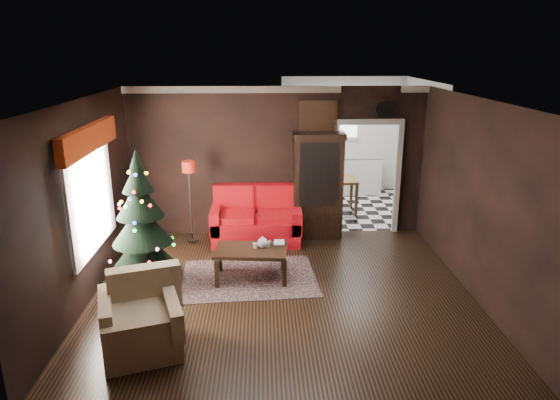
{
  "coord_description": "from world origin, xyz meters",
  "views": [
    {
      "loc": [
        -0.27,
        -6.59,
        3.46
      ],
      "look_at": [
        0.0,
        0.9,
        1.15
      ],
      "focal_mm": 31.84,
      "sensor_mm": 36.0,
      "label": 1
    }
  ],
  "objects_px": {
    "armchair": "(140,316)",
    "coffee_table": "(251,264)",
    "floor_lamp": "(190,202)",
    "christmas_tree": "(141,221)",
    "kitchen_table": "(340,195)",
    "teapot": "(262,242)",
    "curio_cabinet": "(318,188)",
    "wall_clock": "(384,109)",
    "loveseat": "(256,216)"
  },
  "relations": [
    {
      "from": "loveseat",
      "to": "christmas_tree",
      "type": "height_order",
      "value": "christmas_tree"
    },
    {
      "from": "armchair",
      "to": "coffee_table",
      "type": "height_order",
      "value": "armchair"
    },
    {
      "from": "christmas_tree",
      "to": "wall_clock",
      "type": "bearing_deg",
      "value": 28.79
    },
    {
      "from": "floor_lamp",
      "to": "kitchen_table",
      "type": "distance_m",
      "value": 3.5
    },
    {
      "from": "teapot",
      "to": "kitchen_table",
      "type": "relative_size",
      "value": 0.24
    },
    {
      "from": "coffee_table",
      "to": "wall_clock",
      "type": "bearing_deg",
      "value": 39.49
    },
    {
      "from": "floor_lamp",
      "to": "armchair",
      "type": "bearing_deg",
      "value": -92.83
    },
    {
      "from": "armchair",
      "to": "coffee_table",
      "type": "xyz_separation_m",
      "value": [
        1.26,
        1.86,
        -0.2
      ]
    },
    {
      "from": "christmas_tree",
      "to": "kitchen_table",
      "type": "distance_m",
      "value": 4.91
    },
    {
      "from": "coffee_table",
      "to": "teapot",
      "type": "distance_m",
      "value": 0.38
    },
    {
      "from": "coffee_table",
      "to": "kitchen_table",
      "type": "distance_m",
      "value": 3.74
    },
    {
      "from": "coffee_table",
      "to": "floor_lamp",
      "type": "bearing_deg",
      "value": 127.49
    },
    {
      "from": "floor_lamp",
      "to": "teapot",
      "type": "bearing_deg",
      "value": -47.38
    },
    {
      "from": "loveseat",
      "to": "curio_cabinet",
      "type": "xyz_separation_m",
      "value": [
        1.15,
        0.22,
        0.45
      ]
    },
    {
      "from": "coffee_table",
      "to": "wall_clock",
      "type": "relative_size",
      "value": 3.43
    },
    {
      "from": "floor_lamp",
      "to": "loveseat",
      "type": "bearing_deg",
      "value": 7.6
    },
    {
      "from": "wall_clock",
      "to": "loveseat",
      "type": "bearing_deg",
      "value": -170.34
    },
    {
      "from": "loveseat",
      "to": "armchair",
      "type": "height_order",
      "value": "loveseat"
    },
    {
      "from": "coffee_table",
      "to": "christmas_tree",
      "type": "bearing_deg",
      "value": -172.63
    },
    {
      "from": "teapot",
      "to": "wall_clock",
      "type": "xyz_separation_m",
      "value": [
        2.23,
        1.94,
        1.79
      ]
    },
    {
      "from": "armchair",
      "to": "curio_cabinet",
      "type": "bearing_deg",
      "value": 38.26
    },
    {
      "from": "christmas_tree",
      "to": "kitchen_table",
      "type": "bearing_deg",
      "value": 45.03
    },
    {
      "from": "loveseat",
      "to": "floor_lamp",
      "type": "distance_m",
      "value": 1.22
    },
    {
      "from": "curio_cabinet",
      "to": "coffee_table",
      "type": "xyz_separation_m",
      "value": [
        -1.21,
        -1.81,
        -0.69
      ]
    },
    {
      "from": "coffee_table",
      "to": "kitchen_table",
      "type": "height_order",
      "value": "kitchen_table"
    },
    {
      "from": "floor_lamp",
      "to": "coffee_table",
      "type": "distance_m",
      "value": 1.89
    },
    {
      "from": "armchair",
      "to": "kitchen_table",
      "type": "xyz_separation_m",
      "value": [
        3.13,
        5.1,
        -0.09
      ]
    },
    {
      "from": "curio_cabinet",
      "to": "floor_lamp",
      "type": "xyz_separation_m",
      "value": [
        -2.31,
        -0.38,
        -0.12
      ]
    },
    {
      "from": "christmas_tree",
      "to": "teapot",
      "type": "bearing_deg",
      "value": 8.03
    },
    {
      "from": "loveseat",
      "to": "curio_cabinet",
      "type": "distance_m",
      "value": 1.25
    },
    {
      "from": "floor_lamp",
      "to": "armchair",
      "type": "relative_size",
      "value": 1.57
    },
    {
      "from": "wall_clock",
      "to": "kitchen_table",
      "type": "bearing_deg",
      "value": 113.75
    },
    {
      "from": "floor_lamp",
      "to": "wall_clock",
      "type": "relative_size",
      "value": 4.59
    },
    {
      "from": "christmas_tree",
      "to": "teapot",
      "type": "xyz_separation_m",
      "value": [
        1.75,
        0.25,
        -0.46
      ]
    },
    {
      "from": "armchair",
      "to": "kitchen_table",
      "type": "height_order",
      "value": "armchair"
    },
    {
      "from": "curio_cabinet",
      "to": "christmas_tree",
      "type": "height_order",
      "value": "christmas_tree"
    },
    {
      "from": "coffee_table",
      "to": "loveseat",
      "type": "bearing_deg",
      "value": 87.73
    },
    {
      "from": "curio_cabinet",
      "to": "wall_clock",
      "type": "relative_size",
      "value": 5.94
    },
    {
      "from": "floor_lamp",
      "to": "coffee_table",
      "type": "relative_size",
      "value": 1.34
    },
    {
      "from": "curio_cabinet",
      "to": "armchair",
      "type": "relative_size",
      "value": 2.03
    },
    {
      "from": "christmas_tree",
      "to": "teapot",
      "type": "height_order",
      "value": "christmas_tree"
    },
    {
      "from": "christmas_tree",
      "to": "armchair",
      "type": "xyz_separation_m",
      "value": [
        0.31,
        -1.65,
        -0.59
      ]
    },
    {
      "from": "floor_lamp",
      "to": "christmas_tree",
      "type": "relative_size",
      "value": 0.74
    },
    {
      "from": "armchair",
      "to": "wall_clock",
      "type": "relative_size",
      "value": 2.93
    },
    {
      "from": "loveseat",
      "to": "christmas_tree",
      "type": "bearing_deg",
      "value": -132.43
    },
    {
      "from": "christmas_tree",
      "to": "curio_cabinet",
      "type": "bearing_deg",
      "value": 35.82
    },
    {
      "from": "christmas_tree",
      "to": "kitchen_table",
      "type": "relative_size",
      "value": 2.64
    },
    {
      "from": "loveseat",
      "to": "wall_clock",
      "type": "bearing_deg",
      "value": 9.66
    },
    {
      "from": "armchair",
      "to": "floor_lamp",
      "type": "bearing_deg",
      "value": 69.46
    },
    {
      "from": "loveseat",
      "to": "wall_clock",
      "type": "distance_m",
      "value": 3.04
    }
  ]
}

